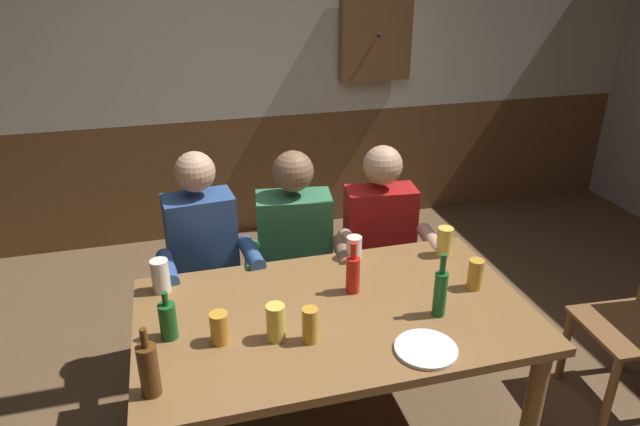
# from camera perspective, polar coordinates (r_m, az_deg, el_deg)

# --- Properties ---
(ground_plane) EXTENTS (8.03, 8.03, 0.00)m
(ground_plane) POSITION_cam_1_polar(r_m,az_deg,el_deg) (3.06, 0.71, -20.22)
(ground_plane) COLOR brown
(back_wall_upper) EXTENTS (6.69, 0.12, 1.72)m
(back_wall_upper) POSITION_cam_1_polar(r_m,az_deg,el_deg) (4.47, -7.87, 20.25)
(back_wall_upper) COLOR beige
(back_wall_wainscot) EXTENTS (6.69, 0.12, 0.97)m
(back_wall_wainscot) POSITION_cam_1_polar(r_m,az_deg,el_deg) (4.77, -6.94, 3.97)
(back_wall_wainscot) COLOR brown
(back_wall_wainscot) RESTS_ON ground_plane
(dining_table) EXTENTS (1.69, 0.99, 0.75)m
(dining_table) POSITION_cam_1_polar(r_m,az_deg,el_deg) (2.56, 1.46, -11.59)
(dining_table) COLOR brown
(dining_table) RESTS_ON ground_plane
(person_0) EXTENTS (0.52, 0.54, 1.25)m
(person_0) POSITION_cam_1_polar(r_m,az_deg,el_deg) (3.07, -11.40, -4.52)
(person_0) COLOR #2D4C84
(person_0) RESTS_ON ground_plane
(person_1) EXTENTS (0.58, 0.58, 1.21)m
(person_1) POSITION_cam_1_polar(r_m,az_deg,el_deg) (3.14, -2.47, -3.62)
(person_1) COLOR #33724C
(person_1) RESTS_ON ground_plane
(person_2) EXTENTS (0.56, 0.53, 1.20)m
(person_2) POSITION_cam_1_polar(r_m,az_deg,el_deg) (3.27, 6.29, -2.70)
(person_2) COLOR #AD1919
(person_2) RESTS_ON ground_plane
(plate_0) EXTENTS (0.25, 0.25, 0.01)m
(plate_0) POSITION_cam_1_polar(r_m,az_deg,el_deg) (2.31, 10.54, -13.23)
(plate_0) COLOR white
(plate_0) RESTS_ON dining_table
(bottle_0) EXTENTS (0.06, 0.06, 0.29)m
(bottle_0) POSITION_cam_1_polar(r_m,az_deg,el_deg) (2.47, 11.93, -7.71)
(bottle_0) COLOR #195923
(bottle_0) RESTS_ON dining_table
(bottle_1) EXTENTS (0.07, 0.07, 0.27)m
(bottle_1) POSITION_cam_1_polar(r_m,az_deg,el_deg) (2.12, -16.74, -14.71)
(bottle_1) COLOR #593314
(bottle_1) RESTS_ON dining_table
(bottle_2) EXTENTS (0.06, 0.06, 0.25)m
(bottle_2) POSITION_cam_1_polar(r_m,az_deg,el_deg) (2.58, 3.31, -6.00)
(bottle_2) COLOR red
(bottle_2) RESTS_ON dining_table
(bottle_3) EXTENTS (0.07, 0.07, 0.21)m
(bottle_3) POSITION_cam_1_polar(r_m,az_deg,el_deg) (2.38, -14.96, -10.32)
(bottle_3) COLOR #195923
(bottle_3) RESTS_ON dining_table
(pint_glass_0) EXTENTS (0.08, 0.08, 0.12)m
(pint_glass_0) POSITION_cam_1_polar(r_m,az_deg,el_deg) (2.87, 3.43, -3.46)
(pint_glass_0) COLOR white
(pint_glass_0) RESTS_ON dining_table
(pint_glass_1) EXTENTS (0.07, 0.07, 0.14)m
(pint_glass_1) POSITION_cam_1_polar(r_m,az_deg,el_deg) (2.71, 15.26, -5.92)
(pint_glass_1) COLOR gold
(pint_glass_1) RESTS_ON dining_table
(pint_glass_2) EXTENTS (0.08, 0.08, 0.16)m
(pint_glass_2) POSITION_cam_1_polar(r_m,az_deg,el_deg) (2.69, -15.66, -6.07)
(pint_glass_2) COLOR white
(pint_glass_2) RESTS_ON dining_table
(pint_glass_3) EXTENTS (0.08, 0.08, 0.15)m
(pint_glass_3) POSITION_cam_1_polar(r_m,az_deg,el_deg) (2.96, 12.35, -2.80)
(pint_glass_3) COLOR #E5C64C
(pint_glass_3) RESTS_ON dining_table
(pint_glass_4) EXTENTS (0.07, 0.07, 0.13)m
(pint_glass_4) POSITION_cam_1_polar(r_m,az_deg,el_deg) (2.32, -10.01, -11.24)
(pint_glass_4) COLOR gold
(pint_glass_4) RESTS_ON dining_table
(pint_glass_5) EXTENTS (0.06, 0.06, 0.15)m
(pint_glass_5) POSITION_cam_1_polar(r_m,az_deg,el_deg) (2.29, -1.00, -11.14)
(pint_glass_5) COLOR gold
(pint_glass_5) RESTS_ON dining_table
(pint_glass_6) EXTENTS (0.08, 0.08, 0.16)m
(pint_glass_6) POSITION_cam_1_polar(r_m,az_deg,el_deg) (2.30, -4.44, -10.85)
(pint_glass_6) COLOR #E5C64C
(pint_glass_6) RESTS_ON dining_table
(wall_dart_cabinet) EXTENTS (0.56, 0.15, 0.70)m
(wall_dart_cabinet) POSITION_cam_1_polar(r_m,az_deg,el_deg) (4.62, 5.57, 17.39)
(wall_dart_cabinet) COLOR brown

